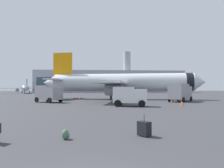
# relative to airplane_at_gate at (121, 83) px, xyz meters

# --- Properties ---
(airplane_at_gate) EXTENTS (35.49, 32.27, 10.50)m
(airplane_at_gate) POSITION_rel_airplane_at_gate_xyz_m (0.00, 0.00, 0.00)
(airplane_at_gate) COLOR silver
(airplane_at_gate) RESTS_ON ground
(airplane_taxiing) EXTENTS (22.54, 24.75, 7.36)m
(airplane_taxiing) POSITION_rel_airplane_at_gate_xyz_m (-40.01, 60.70, -1.09)
(airplane_taxiing) COLOR silver
(airplane_taxiing) RESTS_ON ground
(service_truck) EXTENTS (5.11, 4.74, 2.90)m
(service_truck) POSITION_rel_airplane_at_gate_xyz_m (-13.44, -8.95, -2.05)
(service_truck) COLOR gray
(service_truck) RESTS_ON ground
(fuel_truck) EXTENTS (5.77, 6.08, 3.20)m
(fuel_truck) POSITION_rel_airplane_at_gate_xyz_m (9.83, -8.59, -1.88)
(fuel_truck) COLOR gray
(fuel_truck) RESTS_ON ground
(cargo_van) EXTENTS (4.74, 3.18, 2.60)m
(cargo_van) POSITION_rel_airplane_at_gate_xyz_m (-0.82, -17.81, -2.21)
(cargo_van) COLOR white
(cargo_van) RESTS_ON ground
(safety_cone_near) EXTENTS (0.44, 0.44, 0.80)m
(safety_cone_near) POSITION_rel_airplane_at_gate_xyz_m (8.35, -8.67, -3.26)
(safety_cone_near) COLOR #F2590C
(safety_cone_near) RESTS_ON ground
(safety_cone_mid) EXTENTS (0.44, 0.44, 0.69)m
(safety_cone_mid) POSITION_rel_airplane_at_gate_xyz_m (6.66, -16.96, -3.32)
(safety_cone_mid) COLOR #F2590C
(safety_cone_mid) RESTS_ON ground
(safety_cone_far) EXTENTS (0.44, 0.44, 0.79)m
(safety_cone_far) POSITION_rel_airplane_at_gate_xyz_m (-8.66, -1.95, -3.27)
(safety_cone_far) COLOR #F2590C
(safety_cone_far) RESTS_ON ground
(rolling_suitcase) EXTENTS (0.69, 0.75, 1.10)m
(rolling_suitcase) POSITION_rel_airplane_at_gate_xyz_m (-2.84, -35.08, -3.27)
(rolling_suitcase) COLOR black
(rolling_suitcase) RESTS_ON ground
(traveller_backpack) EXTENTS (0.36, 0.40, 0.48)m
(traveller_backpack) POSITION_rel_airplane_at_gate_xyz_m (-6.67, -35.44, -3.42)
(traveller_backpack) COLOR #476B4C
(traveller_backpack) RESTS_ON ground
(terminal_building) EXTENTS (88.13, 16.56, 24.88)m
(terminal_building) POSITION_rel_airplane_at_gate_xyz_m (3.07, 83.06, 2.93)
(terminal_building) COLOR #9EA3AD
(terminal_building) RESTS_ON ground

